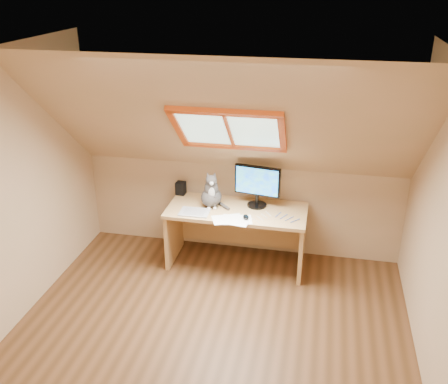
# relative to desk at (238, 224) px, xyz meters

# --- Properties ---
(ground) EXTENTS (3.50, 3.50, 0.00)m
(ground) POSITION_rel_desk_xyz_m (-0.02, -1.44, -0.45)
(ground) COLOR brown
(ground) RESTS_ON ground
(room_shell) EXTENTS (3.52, 3.52, 2.41)m
(room_shell) POSITION_rel_desk_xyz_m (-0.02, -1.54, 0.98)
(room_shell) COLOR tan
(room_shell) RESTS_ON ground
(desk) EXTENTS (1.45, 0.64, 0.66)m
(desk) POSITION_rel_desk_xyz_m (0.00, 0.00, 0.00)
(desk) COLOR tan
(desk) RESTS_ON ground
(monitor) EXTENTS (0.48, 0.20, 0.45)m
(monitor) POSITION_rel_desk_xyz_m (0.19, 0.05, 0.47)
(monitor) COLOR black
(monitor) RESTS_ON desk
(cat) EXTENTS (0.28, 0.31, 0.40)m
(cat) POSITION_rel_desk_xyz_m (-0.28, -0.04, 0.35)
(cat) COLOR #4B4542
(cat) RESTS_ON desk
(desk_speaker) EXTENTS (0.11, 0.11, 0.14)m
(desk_speaker) POSITION_rel_desk_xyz_m (-0.68, 0.19, 0.28)
(desk_speaker) COLOR black
(desk_speaker) RESTS_ON desk
(graphics_tablet) EXTENTS (0.30, 0.22, 0.01)m
(graphics_tablet) POSITION_rel_desk_xyz_m (-0.41, -0.24, 0.22)
(graphics_tablet) COLOR #B2B2B7
(graphics_tablet) RESTS_ON desk
(mouse) EXTENTS (0.08, 0.12, 0.03)m
(mouse) POSITION_rel_desk_xyz_m (0.13, -0.26, 0.23)
(mouse) COLOR black
(mouse) RESTS_ON desk
(papers) EXTENTS (0.35, 0.30, 0.01)m
(papers) POSITION_rel_desk_xyz_m (-0.04, -0.32, 0.21)
(papers) COLOR white
(papers) RESTS_ON desk
(cables) EXTENTS (0.51, 0.26, 0.01)m
(cables) POSITION_rel_desk_xyz_m (0.43, -0.18, 0.21)
(cables) COLOR silver
(cables) RESTS_ON desk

